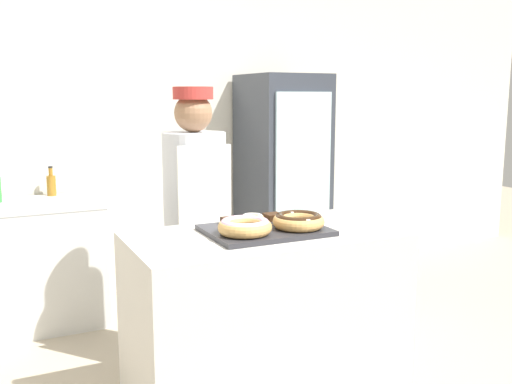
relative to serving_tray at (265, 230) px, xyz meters
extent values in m
cube|color=silver|center=(0.00, 2.13, 0.41)|extent=(8.00, 0.06, 2.70)
cube|color=beige|center=(0.00, 0.00, -0.47)|extent=(1.28, 0.67, 0.92)
cube|color=#2D2D33|center=(0.00, 0.00, 0.00)|extent=(0.55, 0.42, 0.02)
torus|color=tan|center=(-0.14, -0.07, 0.04)|extent=(0.25, 0.25, 0.06)
torus|color=#EFADC6|center=(-0.14, -0.07, 0.06)|extent=(0.22, 0.22, 0.04)
torus|color=tan|center=(0.14, -0.07, 0.04)|extent=(0.25, 0.25, 0.06)
torus|color=#331E0F|center=(0.14, -0.07, 0.06)|extent=(0.22, 0.22, 0.04)
torus|color=tan|center=(0.00, 0.14, 0.03)|extent=(0.12, 0.12, 0.04)
torus|color=white|center=(0.00, 0.14, 0.04)|extent=(0.10, 0.10, 0.02)
cube|color=#382111|center=(-0.11, 0.14, 0.03)|extent=(0.08, 0.08, 0.03)
cube|color=#382111|center=(0.11, 0.14, 0.03)|extent=(0.08, 0.08, 0.03)
cylinder|color=#4C4C51|center=(-0.12, 0.65, -0.55)|extent=(0.25, 0.25, 0.78)
cylinder|color=silver|center=(-0.12, 0.65, 0.14)|extent=(0.35, 0.35, 0.58)
cube|color=white|center=(-0.12, 0.49, -0.24)|extent=(0.30, 0.02, 1.23)
sphere|color=#936B4C|center=(-0.12, 0.65, 0.53)|extent=(0.21, 0.21, 0.21)
cylinder|color=#B2332D|center=(-0.12, 0.65, 0.64)|extent=(0.22, 0.22, 0.07)
cube|color=#333842|center=(1.02, 1.73, -0.07)|extent=(0.58, 0.67, 1.73)
cube|color=silver|center=(1.02, 1.39, -0.04)|extent=(0.47, 0.02, 1.38)
cube|color=silver|center=(-0.96, 1.73, -0.51)|extent=(0.99, 0.68, 0.84)
cube|color=gray|center=(-0.96, 1.73, -0.11)|extent=(1.00, 0.68, 0.01)
cylinder|color=#99661E|center=(-0.74, 1.99, -0.02)|extent=(0.07, 0.07, 0.15)
cylinder|color=#99661E|center=(-0.74, 1.99, 0.08)|extent=(0.03, 0.03, 0.06)
cylinder|color=black|center=(-0.74, 1.99, 0.12)|extent=(0.03, 0.03, 0.01)
camera|label=1|loc=(-1.18, -2.34, 0.63)|focal=40.00mm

